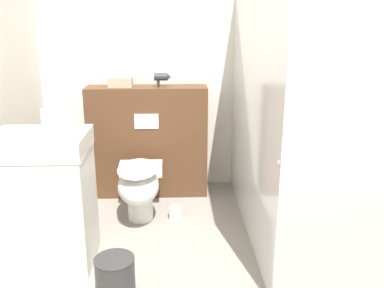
% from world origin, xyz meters
% --- Properties ---
extents(wall_back, '(8.00, 0.06, 2.50)m').
position_xyz_m(wall_back, '(0.00, 2.17, 1.25)').
color(wall_back, silver).
rests_on(wall_back, ground_plane).
extents(partition_panel, '(1.13, 0.29, 1.06)m').
position_xyz_m(partition_panel, '(-0.30, 1.90, 0.53)').
color(partition_panel, '#51331E').
rests_on(partition_panel, ground_plane).
extents(shower_glass, '(0.04, 2.01, 1.92)m').
position_xyz_m(shower_glass, '(0.54, 1.13, 0.96)').
color(shower_glass, silver).
rests_on(shower_glass, ground_plane).
extents(toilet, '(0.38, 0.64, 0.51)m').
position_xyz_m(toilet, '(-0.35, 1.29, 0.32)').
color(toilet, white).
rests_on(toilet, ground_plane).
extents(sink_vanity, '(0.63, 0.50, 1.09)m').
position_xyz_m(sink_vanity, '(-0.94, 0.69, 0.48)').
color(sink_vanity, beige).
rests_on(sink_vanity, ground_plane).
extents(hair_drier, '(0.15, 0.07, 0.13)m').
position_xyz_m(hair_drier, '(-0.15, 1.88, 1.15)').
color(hair_drier, '#2D2D33').
rests_on(hair_drier, partition_panel).
extents(folded_towel, '(0.22, 0.16, 0.09)m').
position_xyz_m(folded_towel, '(-0.54, 1.91, 1.10)').
color(folded_towel, tan).
rests_on(folded_towel, partition_panel).
extents(spare_toilet_roll, '(0.11, 0.11, 0.11)m').
position_xyz_m(spare_toilet_roll, '(-0.05, 1.32, 0.05)').
color(spare_toilet_roll, white).
rests_on(spare_toilet_roll, ground_plane).
extents(waste_bin, '(0.25, 0.25, 0.29)m').
position_xyz_m(waste_bin, '(-0.42, 0.23, 0.15)').
color(waste_bin, '#2D2D2D').
rests_on(waste_bin, ground_plane).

